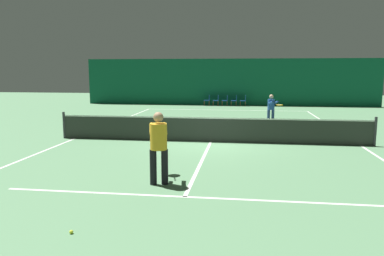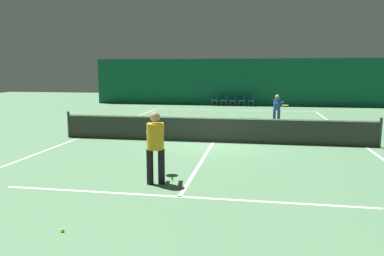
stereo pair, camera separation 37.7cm
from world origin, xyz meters
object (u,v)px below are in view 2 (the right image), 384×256
at_px(player_far, 277,107).
at_px(tennis_net, 214,129).
at_px(courtside_chair_3, 243,100).
at_px(tennis_ball, 62,230).
at_px(player_near, 155,142).
at_px(courtside_chair_0, 216,99).
at_px(courtside_chair_2, 234,100).
at_px(courtside_chair_1, 225,100).
at_px(courtside_chair_4, 252,100).

bearing_deg(player_far, tennis_net, -48.08).
bearing_deg(courtside_chair_3, tennis_ball, -5.13).
xyz_separation_m(player_near, courtside_chair_0, (-0.82, 20.65, -0.53)).
bearing_deg(courtside_chair_3, player_far, 11.94).
bearing_deg(tennis_net, tennis_ball, -100.63).
bearing_deg(tennis_net, courtside_chair_3, 88.00).
height_order(tennis_net, courtside_chair_0, tennis_net).
distance_m(courtside_chair_0, courtside_chair_2, 1.41).
bearing_deg(player_far, tennis_ball, -38.42).
relative_size(courtside_chair_0, courtside_chair_1, 1.00).
height_order(player_far, tennis_ball, player_far).
height_order(player_far, courtside_chair_3, player_far).
relative_size(player_far, tennis_ball, 23.04).
xyz_separation_m(courtside_chair_1, courtside_chair_2, (0.70, 0.00, 0.00)).
bearing_deg(courtside_chair_0, player_far, 22.99).
bearing_deg(player_near, courtside_chair_1, -13.85).
xyz_separation_m(tennis_net, courtside_chair_4, (1.23, 15.11, -0.03)).
height_order(player_far, courtside_chair_2, player_far).
xyz_separation_m(courtside_chair_4, tennis_ball, (-2.82, -23.60, -0.45)).
height_order(tennis_net, courtside_chair_2, tennis_net).
distance_m(courtside_chair_3, courtside_chair_4, 0.70).
relative_size(tennis_net, player_near, 6.85).
xyz_separation_m(tennis_net, courtside_chair_1, (-0.88, 15.11, -0.03)).
bearing_deg(courtside_chair_2, player_far, 15.77).
height_order(player_near, courtside_chair_0, player_near).
distance_m(courtside_chair_0, tennis_ball, 23.61).
xyz_separation_m(player_near, courtside_chair_1, (-0.12, 20.65, -0.53)).
height_order(player_far, courtside_chair_0, player_far).
distance_m(player_far, tennis_ball, 14.35).
xyz_separation_m(player_near, player_far, (3.38, 10.74, -0.13)).
bearing_deg(tennis_ball, tennis_net, 79.37).
height_order(player_far, courtside_chair_1, player_far).
relative_size(player_near, courtside_chair_2, 2.09).
distance_m(courtside_chair_0, courtside_chair_1, 0.70).
relative_size(tennis_net, player_far, 7.89).
xyz_separation_m(courtside_chair_1, courtside_chair_4, (2.11, 0.00, 0.00)).
relative_size(courtside_chair_0, courtside_chair_2, 1.00).
bearing_deg(courtside_chair_2, courtside_chair_1, -90.00).
distance_m(tennis_net, player_far, 5.83).
bearing_deg(courtside_chair_4, tennis_net, -4.65).
xyz_separation_m(player_far, courtside_chair_1, (-3.50, 9.91, -0.40)).
distance_m(tennis_net, courtside_chair_1, 15.13).
xyz_separation_m(tennis_net, courtside_chair_2, (-0.18, 15.11, -0.03)).
bearing_deg(courtside_chair_1, courtside_chair_3, 90.00).
relative_size(player_far, courtside_chair_4, 1.81).
bearing_deg(tennis_net, courtside_chair_4, 85.35).
bearing_deg(courtside_chair_2, courtside_chair_3, 90.00).
height_order(tennis_net, courtside_chair_3, tennis_net).
relative_size(player_near, courtside_chair_0, 2.09).
bearing_deg(tennis_ball, courtside_chair_3, 84.87).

